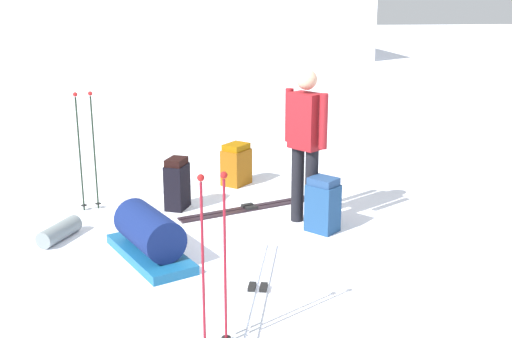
# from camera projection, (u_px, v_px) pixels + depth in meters

# --- Properties ---
(ground_plane) EXTENTS (80.00, 80.00, 0.00)m
(ground_plane) POSITION_uv_depth(u_px,v_px,m) (256.00, 232.00, 6.71)
(ground_plane) COLOR white
(distant_snow_ridge) EXTENTS (17.91, 6.04, 2.13)m
(distant_snow_ridge) POSITION_uv_depth(u_px,v_px,m) (126.00, 30.00, 23.34)
(distant_snow_ridge) COLOR white
(distant_snow_ridge) RESTS_ON ground_plane
(skier_standing) EXTENTS (0.39, 0.47, 1.70)m
(skier_standing) POSITION_uv_depth(u_px,v_px,m) (305.00, 139.00, 6.73)
(skier_standing) COLOR black
(skier_standing) RESTS_ON ground_plane
(ski_pair_near) EXTENTS (1.68, 0.81, 0.05)m
(ski_pair_near) POSITION_uv_depth(u_px,v_px,m) (249.00, 208.00, 7.41)
(ski_pair_near) COLOR black
(ski_pair_near) RESTS_ON ground_plane
(ski_pair_far) EXTENTS (0.60, 1.98, 0.05)m
(ski_pair_far) POSITION_uv_depth(u_px,v_px,m) (258.00, 289.00, 5.40)
(ski_pair_far) COLOR silver
(ski_pair_far) RESTS_ON ground_plane
(backpack_large_dark) EXTENTS (0.44, 0.45, 0.55)m
(backpack_large_dark) POSITION_uv_depth(u_px,v_px,m) (236.00, 165.00, 8.29)
(backpack_large_dark) COLOR #874C0E
(backpack_large_dark) RESTS_ON ground_plane
(backpack_bright) EXTENTS (0.31, 0.37, 0.61)m
(backpack_bright) POSITION_uv_depth(u_px,v_px,m) (177.00, 184.00, 7.36)
(backpack_bright) COLOR black
(backpack_bright) RESTS_ON ground_plane
(backpack_small_spare) EXTENTS (0.40, 0.40, 0.59)m
(backpack_small_spare) POSITION_uv_depth(u_px,v_px,m) (323.00, 205.00, 6.67)
(backpack_small_spare) COLOR navy
(backpack_small_spare) RESTS_ON ground_plane
(ski_poles_planted_near) EXTENTS (0.23, 0.12, 1.39)m
(ski_poles_planted_near) POSITION_uv_depth(u_px,v_px,m) (87.00, 146.00, 7.20)
(ski_poles_planted_near) COLOR black
(ski_poles_planted_near) RESTS_ON ground_plane
(ski_poles_planted_far) EXTENTS (0.23, 0.12, 1.32)m
(ski_poles_planted_far) POSITION_uv_depth(u_px,v_px,m) (214.00, 254.00, 4.35)
(ski_poles_planted_far) COLOR maroon
(ski_poles_planted_far) RESTS_ON ground_plane
(gear_sled) EXTENTS (0.93, 1.26, 0.49)m
(gear_sled) POSITION_uv_depth(u_px,v_px,m) (149.00, 236.00, 6.00)
(gear_sled) COLOR #155687
(gear_sled) RESTS_ON ground_plane
(sleeping_mat_rolled) EXTENTS (0.40, 0.57, 0.18)m
(sleeping_mat_rolled) POSITION_uv_depth(u_px,v_px,m) (59.00, 232.00, 6.48)
(sleeping_mat_rolled) COLOR slate
(sleeping_mat_rolled) RESTS_ON ground_plane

